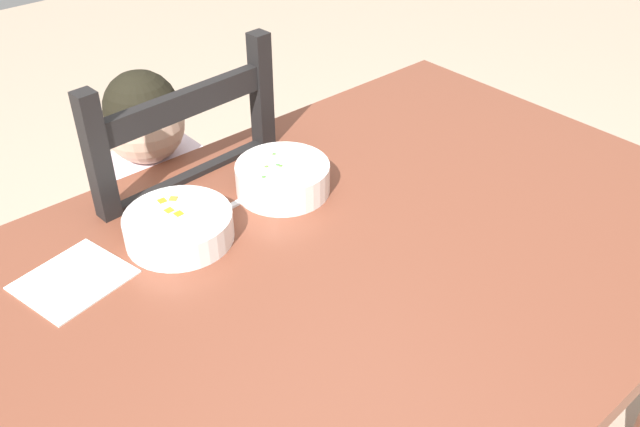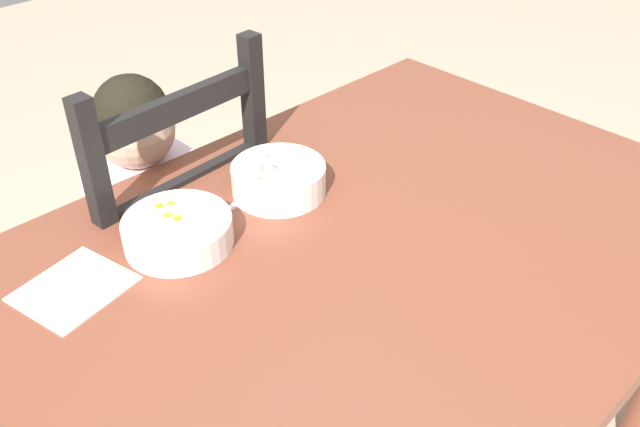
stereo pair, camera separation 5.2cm
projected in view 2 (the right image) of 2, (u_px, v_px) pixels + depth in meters
The scene contains 7 objects.
dining_table at pixel (373, 279), 1.28m from camera, with size 1.32×0.95×0.76m.
dining_chair at pixel (165, 266), 1.62m from camera, with size 0.45×0.45×1.01m.
child_figure at pixel (155, 214), 1.52m from camera, with size 0.32×0.31×0.94m.
bowl_of_peas at pixel (279, 178), 1.32m from camera, with size 0.18×0.18×0.06m.
bowl_of_carrots at pixel (178, 231), 1.19m from camera, with size 0.19×0.19×0.05m.
spoon at pixel (212, 218), 1.26m from camera, with size 0.14×0.03×0.01m.
paper_napkin at pixel (74, 289), 1.10m from camera, with size 0.16×0.15×0.00m, color white.
Camera 2 is at (-0.75, -0.63, 1.50)m, focal length 38.38 mm.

